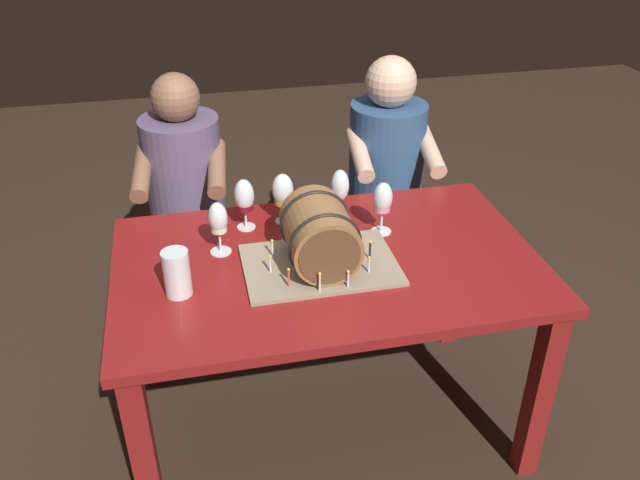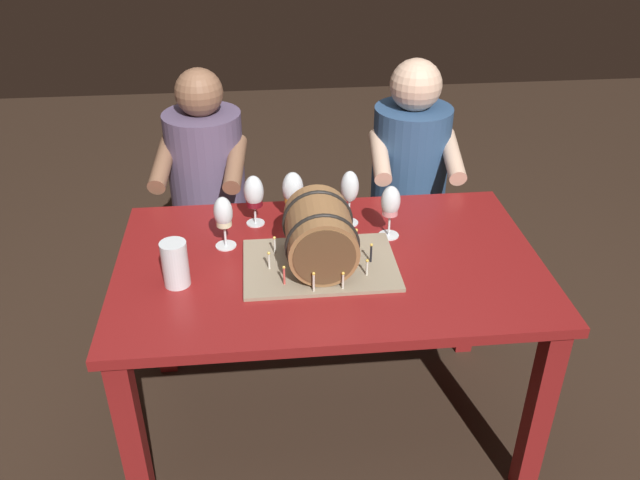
{
  "view_description": "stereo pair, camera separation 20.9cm",
  "coord_description": "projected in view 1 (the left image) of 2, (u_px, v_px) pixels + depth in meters",
  "views": [
    {
      "loc": [
        -0.42,
        -1.78,
        1.93
      ],
      "look_at": [
        -0.03,
        -0.03,
        0.84
      ],
      "focal_mm": 36.92,
      "sensor_mm": 36.0,
      "label": 1
    },
    {
      "loc": [
        -0.21,
        -1.81,
        1.93
      ],
      "look_at": [
        -0.03,
        -0.03,
        0.84
      ],
      "focal_mm": 36.92,
      "sensor_mm": 36.0,
      "label": 2
    }
  ],
  "objects": [
    {
      "name": "wine_glass_white",
      "position": [
        218.0,
        221.0,
        2.15
      ],
      "size": [
        0.07,
        0.07,
        0.19
      ],
      "color": "white",
      "rests_on": "dining_table"
    },
    {
      "name": "dining_table",
      "position": [
        327.0,
        286.0,
        2.23
      ],
      "size": [
        1.4,
        0.86,
        0.74
      ],
      "color": "maroon",
      "rests_on": "ground"
    },
    {
      "name": "wine_glass_empty",
      "position": [
        340.0,
        187.0,
        2.32
      ],
      "size": [
        0.07,
        0.07,
        0.21
      ],
      "color": "white",
      "rests_on": "dining_table"
    },
    {
      "name": "wine_glass_rose",
      "position": [
        383.0,
        200.0,
        2.26
      ],
      "size": [
        0.07,
        0.07,
        0.19
      ],
      "color": "white",
      "rests_on": "dining_table"
    },
    {
      "name": "barrel_cake",
      "position": [
        320.0,
        238.0,
        2.09
      ],
      "size": [
        0.5,
        0.34,
        0.24
      ],
      "color": "gray",
      "rests_on": "dining_table"
    },
    {
      "name": "person_seated_left",
      "position": [
        190.0,
        221.0,
        2.82
      ],
      "size": [
        0.39,
        0.48,
        1.18
      ],
      "color": "#372D40",
      "rests_on": "ground"
    },
    {
      "name": "ground_plane",
      "position": [
        326.0,
        419.0,
        2.56
      ],
      "size": [
        8.0,
        8.0,
        0.0
      ],
      "primitive_type": "plane",
      "color": "#332319"
    },
    {
      "name": "wine_glass_amber",
      "position": [
        283.0,
        192.0,
        2.33
      ],
      "size": [
        0.08,
        0.08,
        0.19
      ],
      "color": "white",
      "rests_on": "dining_table"
    },
    {
      "name": "beer_pint",
      "position": [
        177.0,
        275.0,
        1.98
      ],
      "size": [
        0.08,
        0.08,
        0.15
      ],
      "color": "white",
      "rests_on": "dining_table"
    },
    {
      "name": "wine_glass_red",
      "position": [
        244.0,
        198.0,
        2.29
      ],
      "size": [
        0.07,
        0.07,
        0.19
      ],
      "color": "white",
      "rests_on": "dining_table"
    },
    {
      "name": "person_seated_right",
      "position": [
        384.0,
        198.0,
        2.97
      ],
      "size": [
        0.39,
        0.48,
        1.19
      ],
      "color": "#1B2D46",
      "rests_on": "ground"
    }
  ]
}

